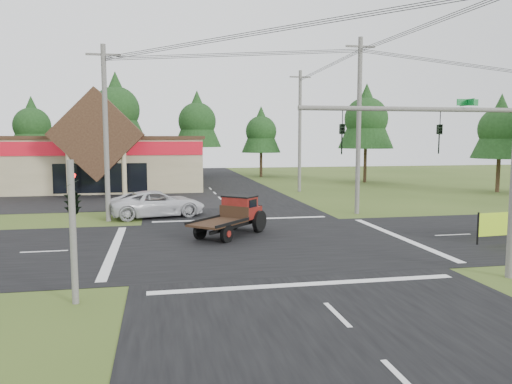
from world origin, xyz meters
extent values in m
plane|color=#3B4F1C|center=(0.00, 0.00, 0.00)|extent=(120.00, 120.00, 0.00)
cube|color=black|center=(0.00, 0.00, 0.01)|extent=(12.00, 120.00, 0.02)
cube|color=black|center=(0.00, 0.00, 0.01)|extent=(120.00, 12.00, 0.02)
cube|color=black|center=(-14.00, 19.00, 0.01)|extent=(28.00, 14.00, 0.02)
cube|color=tan|center=(-16.00, 30.00, 2.50)|extent=(30.00, 15.00, 5.00)
cube|color=#331D14|center=(-16.00, 30.00, 5.05)|extent=(30.40, 15.40, 0.30)
cube|color=red|center=(-16.00, 22.45, 4.10)|extent=(30.00, 0.12, 1.20)
cube|color=#331D14|center=(-10.00, 21.50, 5.30)|extent=(7.78, 4.00, 7.78)
cylinder|color=tan|center=(-12.20, 19.80, 2.00)|extent=(0.40, 0.40, 4.00)
cylinder|color=tan|center=(-7.80, 19.80, 2.00)|extent=(0.40, 0.40, 4.00)
cube|color=black|center=(-10.00, 22.48, 1.50)|extent=(8.00, 0.08, 2.60)
cylinder|color=#595651|center=(3.50, -7.50, 6.00)|extent=(8.00, 0.16, 0.16)
imported|color=black|center=(4.50, -7.50, 5.00)|extent=(0.16, 0.20, 1.00)
imported|color=black|center=(1.00, -7.50, 5.00)|extent=(0.16, 0.20, 1.00)
cube|color=#0C6626|center=(5.50, -7.50, 6.25)|extent=(0.80, 0.04, 0.22)
cylinder|color=#595651|center=(-7.50, -7.50, 2.20)|extent=(0.20, 0.20, 4.40)
imported|color=black|center=(-7.50, -7.30, 3.70)|extent=(0.53, 2.48, 1.00)
sphere|color=#FF0C0C|center=(-7.50, -7.15, 3.90)|extent=(0.18, 0.18, 0.18)
cylinder|color=#595651|center=(-8.00, 8.00, 5.25)|extent=(0.30, 0.30, 10.50)
cube|color=#595651|center=(-8.00, 8.00, 9.90)|extent=(2.00, 0.12, 0.12)
cylinder|color=#595651|center=(8.00, 8.00, 5.75)|extent=(0.30, 0.30, 11.50)
cube|color=#595651|center=(8.00, 8.00, 10.90)|extent=(2.00, 0.12, 0.12)
cylinder|color=#595651|center=(8.00, 22.00, 5.60)|extent=(0.30, 0.30, 11.20)
cube|color=#595651|center=(8.00, 22.00, 10.60)|extent=(2.00, 0.12, 0.12)
cylinder|color=#332316|center=(-20.00, 42.00, 1.75)|extent=(0.36, 0.36, 3.50)
cone|color=black|center=(-20.00, 42.00, 6.80)|extent=(5.60, 5.60, 6.60)
sphere|color=black|center=(-20.00, 42.00, 6.50)|extent=(4.40, 4.40, 4.40)
cylinder|color=#332316|center=(-10.00, 41.00, 2.27)|extent=(0.36, 0.36, 4.55)
cone|color=black|center=(-10.00, 41.00, 8.84)|extent=(7.28, 7.28, 8.58)
sphere|color=black|center=(-10.00, 41.00, 8.45)|extent=(5.72, 5.72, 5.72)
cylinder|color=#332316|center=(0.00, 42.00, 1.92)|extent=(0.36, 0.36, 3.85)
cone|color=black|center=(0.00, 42.00, 7.48)|extent=(6.16, 6.16, 7.26)
sphere|color=black|center=(0.00, 42.00, 7.15)|extent=(4.84, 4.84, 4.84)
cylinder|color=#332316|center=(8.00, 40.00, 1.57)|extent=(0.36, 0.36, 3.15)
cone|color=black|center=(8.00, 40.00, 6.12)|extent=(5.04, 5.04, 5.94)
sphere|color=black|center=(8.00, 40.00, 5.85)|extent=(3.96, 3.96, 3.96)
cylinder|color=#332316|center=(18.00, 30.00, 1.92)|extent=(0.36, 0.36, 3.85)
cone|color=black|center=(18.00, 30.00, 7.48)|extent=(6.16, 6.16, 7.26)
sphere|color=black|center=(18.00, 30.00, 7.15)|extent=(4.84, 4.84, 4.84)
cylinder|color=#332316|center=(26.00, 18.00, 1.57)|extent=(0.36, 0.36, 3.15)
cone|color=black|center=(26.00, 18.00, 6.12)|extent=(5.04, 5.04, 5.94)
sphere|color=black|center=(26.00, 18.00, 5.85)|extent=(3.96, 3.96, 3.96)
imported|color=silver|center=(-5.08, 9.21, 0.84)|extent=(6.51, 4.04, 1.68)
camera|label=1|loc=(-4.90, -23.08, 5.05)|focal=35.00mm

